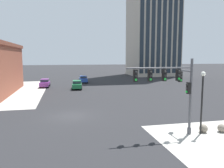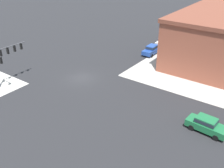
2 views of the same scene
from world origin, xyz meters
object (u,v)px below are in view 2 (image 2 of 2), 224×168
(traffic_signal_main, at_px, (4,58))
(car_main_southbound_near, at_px, (163,41))
(car_cross_eastbound, at_px, (207,124))
(car_main_northbound_near, at_px, (152,49))

(traffic_signal_main, xyz_separation_m, car_main_southbound_near, (-28.71, 10.83, -3.07))
(traffic_signal_main, relative_size, car_main_southbound_near, 1.33)
(traffic_signal_main, xyz_separation_m, car_cross_eastbound, (-5.82, 27.46, -3.07))
(car_main_southbound_near, relative_size, car_cross_eastbound, 1.00)
(car_cross_eastbound, bearing_deg, car_main_northbound_near, -136.82)
(car_main_southbound_near, height_order, car_cross_eastbound, same)
(traffic_signal_main, xyz_separation_m, car_main_northbound_near, (-23.07, 11.28, -3.07))
(car_main_southbound_near, distance_m, car_cross_eastbound, 28.30)
(traffic_signal_main, distance_m, car_cross_eastbound, 28.24)
(car_main_northbound_near, xyz_separation_m, car_main_southbound_near, (-5.64, -0.45, 0.00))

